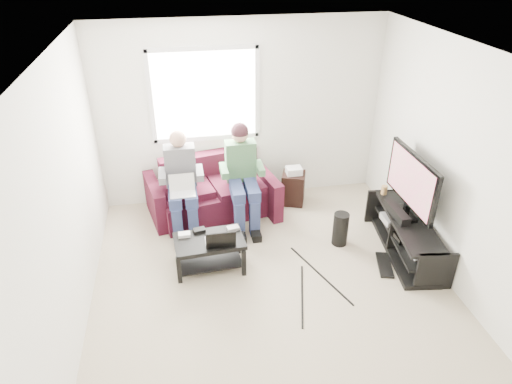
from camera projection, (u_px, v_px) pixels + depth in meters
floor at (274, 292)px, 5.11m from camera, size 4.50×4.50×0.00m
ceiling at (280, 57)px, 3.82m from camera, size 4.50×4.50×0.00m
wall_back at (242, 114)px, 6.39m from camera, size 4.50×0.00×4.50m
wall_left at (63, 211)px, 4.15m from camera, size 0.00×4.50×4.50m
wall_right at (463, 175)px, 4.78m from camera, size 0.00×4.50×4.50m
window at (205, 95)px, 6.15m from camera, size 1.48×0.04×1.28m
sofa at (212, 194)px, 6.43m from camera, size 1.89×1.09×0.81m
person_left at (182, 179)px, 5.91m from camera, size 0.40×0.70×1.33m
person_right at (242, 169)px, 6.02m from camera, size 0.40×0.71×1.37m
laptop_silver at (182, 190)px, 5.72m from camera, size 0.37×0.30×0.24m
coffee_table at (210, 247)px, 5.36m from camera, size 0.84×0.55×0.40m
laptop_black at (220, 234)px, 5.20m from camera, size 0.38×0.29×0.24m
controller_a at (184, 235)px, 5.36m from camera, size 0.14×0.09×0.04m
controller_b at (199, 230)px, 5.43m from camera, size 0.15×0.11×0.04m
controller_c at (233, 228)px, 5.47m from camera, size 0.16×0.12×0.04m
tv_stand at (406, 237)px, 5.66m from camera, size 0.64×1.52×0.49m
tv at (411, 182)px, 5.39m from camera, size 0.12×1.10×0.81m
soundbar at (397, 212)px, 5.57m from camera, size 0.12×0.50×0.10m
drink_cup at (384, 190)px, 6.03m from camera, size 0.08×0.08×0.12m
console_white at (422, 252)px, 5.29m from camera, size 0.30×0.22×0.06m
console_grey at (396, 219)px, 5.88m from camera, size 0.34×0.26×0.08m
console_black at (408, 234)px, 5.58m from camera, size 0.38×0.30×0.07m
subwoofer at (340, 229)px, 5.81m from camera, size 0.20×0.20×0.44m
keyboard_floor at (385, 265)px, 5.52m from camera, size 0.28×0.50×0.03m
end_table at (293, 187)px, 6.69m from camera, size 0.32×0.32×0.58m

